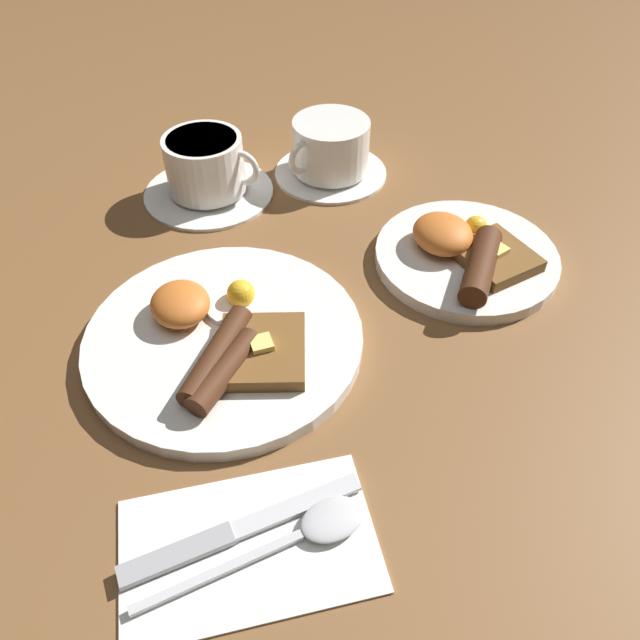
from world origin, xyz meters
name	(u,v)px	position (x,y,z in m)	size (l,w,h in m)	color
ground_plane	(225,344)	(0.00, 0.00, 0.00)	(3.00, 3.00, 0.00)	brown
breakfast_plate_near	(224,337)	(0.00, 0.00, 0.01)	(0.27, 0.27, 0.04)	white
breakfast_plate_far	(467,253)	(-0.04, 0.28, 0.02)	(0.20, 0.20, 0.05)	white
teacup_near	(206,171)	(-0.27, 0.04, 0.03)	(0.17, 0.17, 0.08)	white
teacup_far	(330,151)	(-0.26, 0.20, 0.03)	(0.15, 0.15, 0.08)	white
napkin	(249,544)	(0.21, -0.03, 0.00)	(0.12, 0.19, 0.01)	white
knife	(230,533)	(0.20, -0.04, 0.01)	(0.04, 0.19, 0.01)	silver
spoon	(310,529)	(0.22, 0.02, 0.01)	(0.05, 0.18, 0.01)	silver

